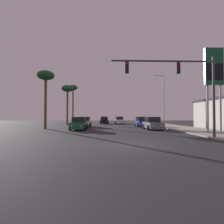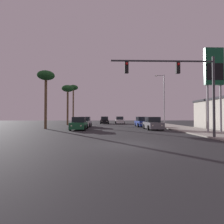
% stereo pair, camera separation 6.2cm
% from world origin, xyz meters
% --- Properties ---
extents(ground_plane, '(120.00, 120.00, 0.00)m').
position_xyz_m(ground_plane, '(0.00, 0.00, 0.00)').
color(ground_plane, '#28282B').
extents(sidewalk_right, '(5.00, 60.00, 0.12)m').
position_xyz_m(sidewalk_right, '(9.50, 10.00, 0.06)').
color(sidewalk_right, '#9E998E').
rests_on(sidewalk_right, ground).
extents(car_grey, '(2.04, 4.33, 1.68)m').
position_xyz_m(car_grey, '(4.82, 12.36, 0.76)').
color(car_grey, slate).
rests_on(car_grey, ground).
extents(car_white, '(2.04, 4.31, 1.68)m').
position_xyz_m(car_white, '(1.63, 29.88, 0.76)').
color(car_white, silver).
rests_on(car_white, ground).
extents(car_silver, '(2.04, 4.32, 1.68)m').
position_xyz_m(car_silver, '(-5.01, 18.54, 0.76)').
color(car_silver, '#B7B7BC').
rests_on(car_silver, ground).
extents(car_black, '(2.04, 4.32, 1.68)m').
position_xyz_m(car_black, '(-1.88, 30.25, 0.76)').
color(car_black, black).
rests_on(car_black, ground).
extents(car_green, '(2.04, 4.31, 1.68)m').
position_xyz_m(car_green, '(-4.95, 12.19, 0.76)').
color(car_green, '#195933').
rests_on(car_green, ground).
extents(car_blue, '(2.04, 4.34, 1.68)m').
position_xyz_m(car_blue, '(4.62, 18.58, 0.76)').
color(car_blue, navy).
rests_on(car_blue, ground).
extents(traffic_light_mast, '(8.40, 0.36, 6.50)m').
position_xyz_m(traffic_light_mast, '(4.87, 3.01, 4.78)').
color(traffic_light_mast, '#38383D').
rests_on(traffic_light_mast, sidewalk_right).
extents(street_lamp, '(1.74, 0.24, 9.00)m').
position_xyz_m(street_lamp, '(8.65, 19.67, 5.12)').
color(street_lamp, '#99999E').
rests_on(street_lamp, sidewalk_right).
extents(gas_station_sign, '(2.00, 0.42, 9.00)m').
position_xyz_m(gas_station_sign, '(10.19, 7.52, 6.62)').
color(gas_station_sign, '#99999E').
rests_on(gas_station_sign, sidewalk_right).
extents(palm_tree_far, '(2.40, 2.40, 9.77)m').
position_xyz_m(palm_tree_far, '(-9.97, 34.00, 8.49)').
color(palm_tree_far, brown).
rests_on(palm_tree_far, ground).
extents(palm_tree_near, '(2.40, 2.40, 8.22)m').
position_xyz_m(palm_tree_near, '(-9.94, 14.00, 7.12)').
color(palm_tree_near, brown).
rests_on(palm_tree_near, ground).
extents(palm_tree_mid, '(2.40, 2.40, 7.94)m').
position_xyz_m(palm_tree_mid, '(-9.13, 24.00, 6.88)').
color(palm_tree_mid, brown).
rests_on(palm_tree_mid, ground).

